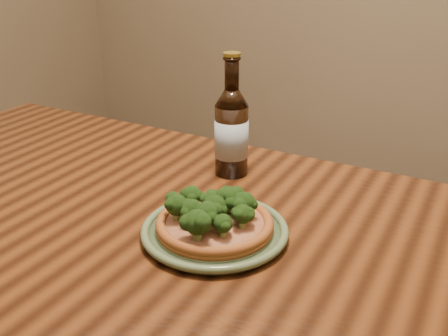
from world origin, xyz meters
The scene contains 4 objects.
table centered at (0.00, 0.10, 0.66)m, with size 1.60×0.90×0.75m.
plate centered at (0.09, 0.14, 0.76)m, with size 0.25×0.25×0.02m.
pizza centered at (0.09, 0.14, 0.78)m, with size 0.20×0.20×0.07m.
beer_bottle centered at (0.00, 0.38, 0.85)m, with size 0.07×0.07×0.26m.
Camera 1 is at (0.48, -0.54, 1.22)m, focal length 42.00 mm.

